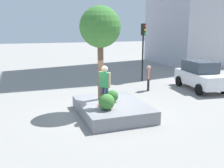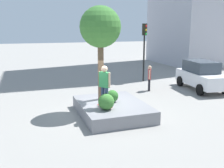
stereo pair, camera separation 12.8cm
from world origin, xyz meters
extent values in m
plane|color=gray|center=(0.00, 0.00, 0.00)|extent=(120.00, 120.00, 0.00)
cube|color=gray|center=(0.27, 0.13, 0.29)|extent=(3.87, 2.95, 0.58)
cylinder|color=brown|center=(-0.53, -0.16, 2.04)|extent=(0.28, 0.28, 2.93)
sphere|color=#3D7A33|center=(-0.53, -0.16, 4.04)|extent=(1.93, 1.93, 1.93)
sphere|color=#3D7A33|center=(1.13, -0.43, 0.92)|extent=(0.69, 0.69, 0.69)
sphere|color=#2D6628|center=(0.13, 0.19, 0.86)|extent=(0.57, 0.57, 0.57)
cube|color=#A51E1E|center=(0.83, -0.40, 0.64)|extent=(0.82, 0.51, 0.02)
sphere|color=beige|center=(0.63, -0.58, 0.60)|extent=(0.06, 0.06, 0.06)
sphere|color=beige|center=(0.56, -0.43, 0.60)|extent=(0.06, 0.06, 0.06)
sphere|color=beige|center=(1.10, -0.38, 0.60)|extent=(0.06, 0.06, 0.06)
sphere|color=beige|center=(1.04, -0.23, 0.60)|extent=(0.06, 0.06, 0.06)
cylinder|color=navy|center=(0.92, -0.35, 1.07)|extent=(0.15, 0.15, 0.84)
cylinder|color=navy|center=(0.75, -0.46, 1.07)|extent=(0.15, 0.15, 0.84)
cube|color=#338C4C|center=(0.83, -0.40, 1.82)|extent=(0.51, 0.43, 0.66)
cylinder|color=#D8AD8C|center=(1.04, -0.27, 1.84)|extent=(0.10, 0.10, 0.62)
cylinder|color=#D8AD8C|center=(0.62, -0.54, 1.84)|extent=(0.10, 0.10, 0.62)
sphere|color=#D8AD8C|center=(0.83, -0.40, 2.29)|extent=(0.27, 0.27, 0.27)
cube|color=white|center=(-2.52, 7.30, 0.75)|extent=(4.24, 2.19, 0.81)
cube|color=#38424C|center=(-2.72, 7.33, 1.53)|extent=(2.44, 1.77, 0.73)
cylinder|color=black|center=(-1.12, 7.99, 0.35)|extent=(0.71, 0.29, 0.69)
cylinder|color=black|center=(-1.33, 6.30, 0.35)|extent=(0.71, 0.29, 0.69)
cylinder|color=black|center=(-3.71, 8.31, 0.35)|extent=(0.71, 0.29, 0.69)
cylinder|color=black|center=(-3.91, 6.61, 0.35)|extent=(0.71, 0.29, 0.69)
cylinder|color=black|center=(-6.32, 4.95, 1.72)|extent=(0.12, 0.12, 3.45)
cube|color=black|center=(-6.32, 4.95, 3.87)|extent=(0.33, 0.35, 0.85)
sphere|color=red|center=(-6.18, 5.00, 4.12)|extent=(0.14, 0.14, 0.14)
sphere|color=gold|center=(-6.18, 5.00, 3.84)|extent=(0.14, 0.14, 0.14)
sphere|color=green|center=(-6.18, 5.00, 3.56)|extent=(0.14, 0.14, 0.14)
cylinder|color=black|center=(-3.32, 3.90, 0.39)|extent=(0.14, 0.14, 0.78)
cylinder|color=black|center=(-3.49, 3.99, 0.39)|extent=(0.14, 0.14, 0.78)
cube|color=#B23338|center=(-3.41, 3.95, 1.09)|extent=(0.48, 0.36, 0.61)
cylinder|color=#D8AD8C|center=(-3.20, 3.84, 1.10)|extent=(0.10, 0.10, 0.58)
cylinder|color=#D8AD8C|center=(-3.61, 4.05, 1.10)|extent=(0.10, 0.10, 0.58)
sphere|color=#D8AD8C|center=(-3.41, 3.95, 1.52)|extent=(0.25, 0.25, 0.25)
camera|label=1|loc=(11.13, -3.78, 4.00)|focal=41.45mm
camera|label=2|loc=(11.17, -3.66, 4.00)|focal=41.45mm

